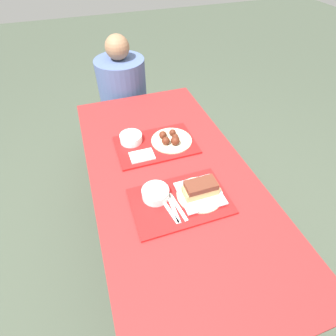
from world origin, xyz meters
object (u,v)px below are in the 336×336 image
Objects in this scene: tray_far at (156,145)px; brisket_sandwich_plate at (200,191)px; wings_plate_far at (171,139)px; person_seated_across at (123,89)px; bowl_coleslaw_near at (156,193)px; bowl_coleslaw_far at (131,138)px; tray_near at (180,201)px.

tray_far is 2.06× the size of brisket_sandwich_plate.
wings_plate_far is (0.00, 0.42, -0.01)m from brisket_sandwich_plate.
tray_far is at bearing -87.64° from person_seated_across.
bowl_coleslaw_near is 0.21m from brisket_sandwich_plate.
brisket_sandwich_plate reaches higher than tray_far.
bowl_coleslaw_near and bowl_coleslaw_far have the same top height.
bowl_coleslaw_far is at bearing 160.75° from wings_plate_far.
person_seated_across is (0.09, 0.74, -0.09)m from bowl_coleslaw_far.
tray_near is 2.06× the size of brisket_sandwich_plate.
bowl_coleslaw_near is 0.54× the size of wings_plate_far.
wings_plate_far reaches higher than tray_near.
wings_plate_far is at bearing 60.97° from bowl_coleslaw_near.
person_seated_across is (-0.12, 0.82, -0.08)m from wings_plate_far.
wings_plate_far reaches higher than tray_far.
tray_far is 0.09m from wings_plate_far.
person_seated_across is (-0.03, 0.81, -0.05)m from tray_far.
person_seated_across is at bearing 82.72° from bowl_coleslaw_far.
wings_plate_far is at bearing -81.44° from person_seated_across.
bowl_coleslaw_near reaches higher than tray_near.
tray_near is 1.24m from person_seated_across.
tray_far is 0.39m from bowl_coleslaw_near.
bowl_coleslaw_near is 0.18× the size of person_seated_across.
tray_far is (0.01, 0.43, 0.00)m from tray_near.
bowl_coleslaw_far reaches higher than tray_near.
bowl_coleslaw_far is 0.23m from wings_plate_far.
tray_far is at bearing 88.48° from tray_near.
wings_plate_far reaches higher than bowl_coleslaw_near.
person_seated_across is (-0.02, 1.24, -0.05)m from tray_near.
brisket_sandwich_plate is (0.09, -0.43, 0.04)m from tray_far.
tray_near is 0.12m from bowl_coleslaw_near.
person_seated_across is at bearing 92.36° from tray_far.
tray_near is at bearing -179.52° from brisket_sandwich_plate.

